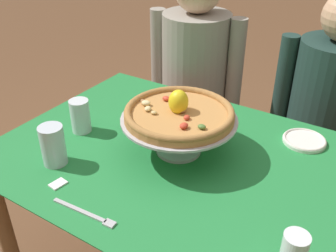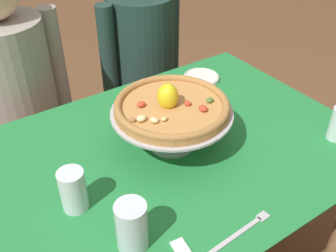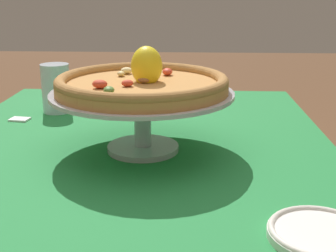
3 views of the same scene
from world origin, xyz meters
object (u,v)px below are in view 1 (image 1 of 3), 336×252
at_px(side_plate, 304,140).
at_px(sugar_packet, 58,184).
at_px(diner_left, 194,91).
at_px(diner_right, 322,127).
at_px(pizza_stand, 179,126).
at_px(water_glass_front_left, 53,147).
at_px(water_glass_side_left, 81,118).
at_px(dinner_fork, 87,214).
at_px(pizza, 179,113).

xyz_separation_m(side_plate, sugar_packet, (-0.57, -0.64, -0.01)).
xyz_separation_m(diner_left, diner_right, (0.66, 0.05, -0.04)).
height_order(pizza_stand, water_glass_front_left, water_glass_front_left).
bearing_deg(pizza_stand, water_glass_side_left, -168.04).
distance_m(dinner_fork, sugar_packet, 0.17).
height_order(sugar_packet, diner_right, diner_right).
height_order(side_plate, diner_left, diner_left).
distance_m(water_glass_side_left, side_plate, 0.82).
distance_m(water_glass_side_left, diner_right, 1.12).
bearing_deg(diner_right, diner_left, -175.73).
relative_size(pizza, side_plate, 2.39).
distance_m(pizza, diner_left, 0.83).
height_order(water_glass_front_left, dinner_fork, water_glass_front_left).
bearing_deg(water_glass_side_left, pizza_stand, 11.96).
height_order(pizza_stand, diner_left, diner_left).
relative_size(side_plate, dinner_fork, 0.71).
relative_size(water_glass_front_left, dinner_fork, 0.64).
bearing_deg(pizza, diner_left, 114.67).
bearing_deg(pizza, water_glass_front_left, -138.02).
relative_size(pizza, water_glass_side_left, 2.88).
height_order(dinner_fork, sugar_packet, dinner_fork).
xyz_separation_m(pizza_stand, dinner_fork, (-0.05, -0.40, -0.10)).
bearing_deg(sugar_packet, pizza, 58.50).
bearing_deg(diner_left, pizza_stand, -65.28).
distance_m(side_plate, diner_right, 0.50).
bearing_deg(dinner_fork, water_glass_front_left, 153.50).
xyz_separation_m(water_glass_front_left, side_plate, (0.66, 0.57, -0.05)).
distance_m(pizza_stand, side_plate, 0.47).
bearing_deg(pizza, pizza_stand, -16.88).
relative_size(dinner_fork, diner_left, 0.17).
bearing_deg(diner_left, diner_right, 4.27).
bearing_deg(pizza, diner_right, 65.79).
distance_m(pizza_stand, diner_left, 0.81).
relative_size(water_glass_side_left, side_plate, 0.83).
distance_m(water_glass_side_left, sugar_packet, 0.32).
xyz_separation_m(pizza_stand, side_plate, (0.35, 0.29, -0.09)).
relative_size(water_glass_side_left, diner_left, 0.10).
height_order(pizza_stand, side_plate, pizza_stand).
distance_m(water_glass_front_left, diner_left, 1.00).
relative_size(pizza, diner_left, 0.29).
distance_m(water_glass_side_left, dinner_fork, 0.46).
height_order(water_glass_front_left, side_plate, water_glass_front_left).
height_order(pizza, sugar_packet, pizza).
height_order(dinner_fork, diner_left, diner_left).
relative_size(pizza_stand, dinner_fork, 1.83).
height_order(water_glass_front_left, diner_right, diner_right).
distance_m(pizza_stand, pizza, 0.05).
bearing_deg(side_plate, diner_left, 148.45).
bearing_deg(dinner_fork, pizza, 82.49).
relative_size(side_plate, diner_right, 0.13).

